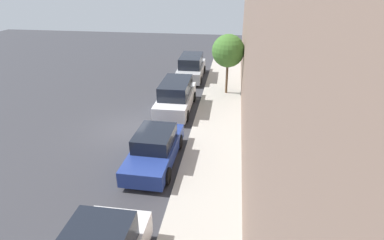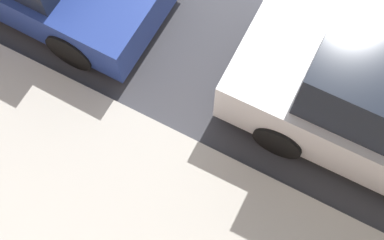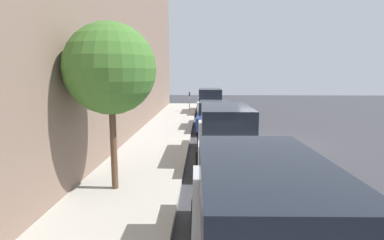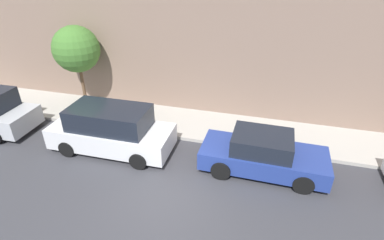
# 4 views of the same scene
# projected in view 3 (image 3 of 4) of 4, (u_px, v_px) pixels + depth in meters

# --- Properties ---
(ground_plane) EXTENTS (60.00, 60.00, 0.00)m
(ground_plane) POSITION_uv_depth(u_px,v_px,m) (267.00, 141.00, 13.51)
(ground_plane) COLOR #38383D
(sidewalk) EXTENTS (2.69, 32.00, 0.15)m
(sidewalk) POSITION_uv_depth(u_px,v_px,m) (161.00, 139.00, 13.67)
(sidewalk) COLOR #B2ADA3
(sidewalk) RESTS_ON ground_plane
(parked_minivan_nearest) EXTENTS (2.02, 4.90, 1.90)m
(parked_minivan_nearest) POSITION_uv_depth(u_px,v_px,m) (210.00, 102.00, 22.92)
(parked_minivan_nearest) COLOR silver
(parked_minivan_nearest) RESTS_ON ground_plane
(parked_sedan_second) EXTENTS (1.92, 4.53, 1.54)m
(parked_sedan_second) POSITION_uv_depth(u_px,v_px,m) (214.00, 116.00, 16.36)
(parked_sedan_second) COLOR navy
(parked_sedan_second) RESTS_ON ground_plane
(parked_minivan_third) EXTENTS (2.02, 4.92, 1.90)m
(parked_minivan_third) POSITION_uv_depth(u_px,v_px,m) (226.00, 134.00, 10.45)
(parked_minivan_third) COLOR silver
(parked_minivan_third) RESTS_ON ground_plane
(parked_minivan_fourth) EXTENTS (2.02, 4.94, 1.90)m
(parked_minivan_fourth) POSITION_uv_depth(u_px,v_px,m) (262.00, 231.00, 4.02)
(parked_minivan_fourth) COLOR #B7BABF
(parked_minivan_fourth) RESTS_ON ground_plane
(parking_meter_near) EXTENTS (0.11, 0.15, 1.51)m
(parking_meter_near) POSITION_uv_depth(u_px,v_px,m) (189.00, 99.00, 23.15)
(parking_meter_near) COLOR #ADADB2
(parking_meter_near) RESTS_ON sidewalk
(street_tree) EXTENTS (2.20, 2.20, 4.08)m
(street_tree) POSITION_uv_depth(u_px,v_px,m) (110.00, 69.00, 7.12)
(street_tree) COLOR brown
(street_tree) RESTS_ON sidewalk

